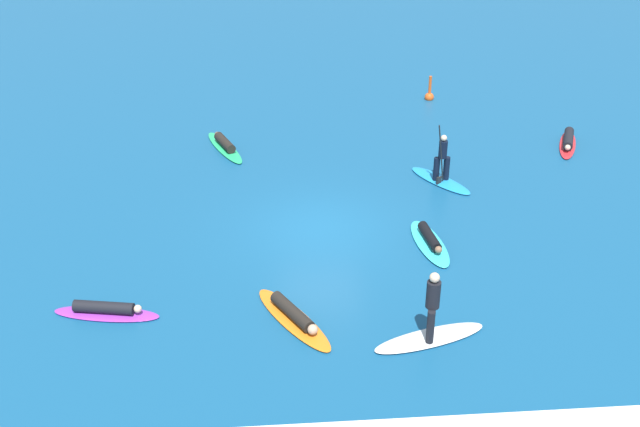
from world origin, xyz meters
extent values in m
plane|color=navy|center=(0.00, 0.00, 0.00)|extent=(120.00, 120.00, 0.00)
ellipsoid|color=purple|center=(-5.70, -3.98, 0.04)|extent=(2.79, 1.12, 0.07)
cylinder|color=black|center=(-5.75, -3.97, 0.23)|extent=(1.57, 0.58, 0.31)
sphere|color=beige|center=(-4.89, -4.12, 0.25)|extent=(0.24, 0.24, 0.20)
ellipsoid|color=#33C6CC|center=(3.10, -1.21, 0.05)|extent=(1.10, 2.76, 0.10)
cylinder|color=black|center=(3.09, -1.16, 0.25)|extent=(0.46, 1.37, 0.30)
sphere|color=brown|center=(3.19, -1.94, 0.27)|extent=(0.23, 0.23, 0.21)
ellipsoid|color=#1E8CD1|center=(4.27, 2.81, 0.04)|extent=(2.05, 2.56, 0.09)
cylinder|color=black|center=(4.10, 2.80, 0.49)|extent=(0.29, 0.29, 0.80)
cylinder|color=black|center=(4.44, 2.82, 0.49)|extent=(0.29, 0.29, 0.80)
cylinder|color=black|center=(4.27, 2.81, 1.19)|extent=(0.39, 0.39, 0.60)
sphere|color=beige|center=(4.27, 2.81, 1.59)|extent=(0.29, 0.29, 0.21)
cylinder|color=black|center=(4.15, 2.55, 1.15)|extent=(0.38, 0.28, 2.10)
cube|color=black|center=(4.15, 2.55, 0.15)|extent=(0.20, 0.16, 0.32)
ellipsoid|color=white|center=(2.22, -5.58, 0.05)|extent=(2.98, 1.51, 0.10)
cylinder|color=black|center=(2.28, -5.38, 0.54)|extent=(0.23, 0.23, 0.87)
cylinder|color=black|center=(2.17, -5.79, 0.54)|extent=(0.23, 0.23, 0.87)
cylinder|color=black|center=(2.22, -5.58, 1.32)|extent=(0.42, 0.42, 0.69)
sphere|color=beige|center=(2.22, -5.58, 1.79)|extent=(0.30, 0.30, 0.24)
ellipsoid|color=#23B266|center=(-3.03, 6.07, 0.05)|extent=(1.72, 3.09, 0.10)
cylinder|color=black|center=(-3.02, 6.02, 0.26)|extent=(0.82, 1.38, 0.33)
sphere|color=brown|center=(-3.31, 6.75, 0.28)|extent=(0.27, 0.27, 0.21)
ellipsoid|color=orange|center=(-1.01, -4.57, 0.04)|extent=(2.18, 3.07, 0.09)
cylinder|color=black|center=(-1.04, -4.53, 0.24)|extent=(1.06, 1.53, 0.32)
sphere|color=tan|center=(-0.58, -5.32, 0.26)|extent=(0.34, 0.34, 0.25)
ellipsoid|color=red|center=(9.57, 5.39, 0.04)|extent=(1.54, 2.72, 0.09)
cylinder|color=black|center=(9.59, 5.44, 0.26)|extent=(0.89, 1.56, 0.34)
sphere|color=beige|center=(9.26, 4.62, 0.28)|extent=(0.26, 0.26, 0.20)
sphere|color=#E55119|center=(5.42, 10.51, 0.10)|extent=(0.39, 0.39, 0.39)
cylinder|color=#E55119|center=(5.42, 10.51, 0.51)|extent=(0.12, 0.12, 1.02)
camera|label=1|loc=(-1.56, -20.52, 11.84)|focal=44.30mm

